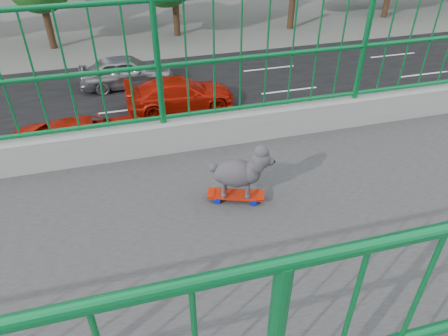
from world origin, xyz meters
name	(u,v)px	position (x,y,z in m)	size (l,w,h in m)	color
road	(137,143)	(-13.00, 0.00, 0.01)	(18.00, 90.00, 0.02)	black
railing	(194,230)	(0.00, 0.00, 7.21)	(3.00, 24.00, 1.42)	gray
skateboard	(236,195)	(-0.48, 0.44, 7.05)	(0.28, 0.48, 0.06)	red
poodle	(240,171)	(-0.47, 0.47, 7.30)	(0.32, 0.50, 0.44)	#2C292E
car_0	(4,281)	(-6.00, -3.92, 0.79)	(1.85, 4.61, 1.57)	silver
car_1	(34,201)	(-9.20, -3.51, 0.74)	(1.57, 4.50, 1.48)	black
car_2	(89,140)	(-12.40, -1.80, 0.79)	(2.61, 5.65, 1.57)	#B41507
car_3	(181,94)	(-15.60, 2.33, 0.73)	(2.03, 5.00, 1.45)	#B41507
car_4	(126,71)	(-18.80, 0.10, 0.80)	(1.89, 4.70, 1.60)	gray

